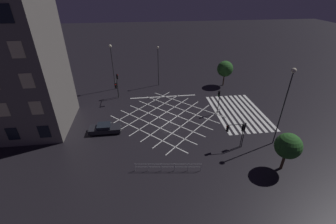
{
  "coord_description": "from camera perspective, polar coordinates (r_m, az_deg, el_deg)",
  "views": [
    {
      "loc": [
        -30.51,
        3.82,
        18.67
      ],
      "look_at": [
        0.0,
        0.0,
        0.86
      ],
      "focal_mm": 24.0,
      "sensor_mm": 36.0,
      "label": 1
    }
  ],
  "objects": [
    {
      "name": "traffic_light_ne_cross",
      "position": [
        42.04,
        -12.71,
        7.75
      ],
      "size": [
        0.36,
        0.39,
        4.51
      ],
      "rotation": [
        0.0,
        0.0,
        -1.57
      ],
      "color": "#2D2D30",
      "rests_on": "ground_plane"
    },
    {
      "name": "street_lamp_west",
      "position": [
        45.67,
        -2.53,
        12.83
      ],
      "size": [
        0.42,
        0.42,
        8.04
      ],
      "color": "#2D2D30",
      "rests_on": "ground_plane"
    },
    {
      "name": "traffic_light_median_south",
      "position": [
        36.39,
        12.77,
        3.62
      ],
      "size": [
        0.36,
        0.39,
        4.07
      ],
      "rotation": [
        0.0,
        0.0,
        1.57
      ],
      "color": "#2D2D30",
      "rests_on": "ground_plane"
    },
    {
      "name": "traffic_light_sw_cross",
      "position": [
        29.13,
        16.54,
        -4.47
      ],
      "size": [
        0.36,
        2.55,
        3.74
      ],
      "rotation": [
        0.0,
        0.0,
        1.57
      ],
      "color": "#2D2D30",
      "rests_on": "ground_plane"
    },
    {
      "name": "traffic_light_sw_main",
      "position": [
        29.95,
        18.41,
        -4.56
      ],
      "size": [
        0.39,
        0.36,
        3.37
      ],
      "color": "#2D2D30",
      "rests_on": "ground_plane"
    },
    {
      "name": "ground_plane",
      "position": [
        35.98,
        0.0,
        -1.18
      ],
      "size": [
        200.0,
        200.0,
        0.0
      ],
      "primitive_type": "plane",
      "color": "black"
    },
    {
      "name": "waiting_car",
      "position": [
        33.34,
        -15.73,
        -4.01
      ],
      "size": [
        1.88,
        4.43,
        1.26
      ],
      "rotation": [
        0.0,
        0.0,
        -1.57
      ],
      "color": "black",
      "rests_on": "ground_plane"
    },
    {
      "name": "street_tree_near",
      "position": [
        27.89,
        28.21,
        -7.63
      ],
      "size": [
        2.86,
        2.86,
        4.71
      ],
      "color": "#473323",
      "rests_on": "ground_plane"
    },
    {
      "name": "street_lamp_east",
      "position": [
        29.92,
        28.1,
        4.52
      ],
      "size": [
        0.57,
        0.57,
        10.44
      ],
      "color": "#2D2D30",
      "rests_on": "ground_plane"
    },
    {
      "name": "street_tree_far",
      "position": [
        47.41,
        14.28,
        10.57
      ],
      "size": [
        3.17,
        3.17,
        5.16
      ],
      "color": "#473323",
      "rests_on": "ground_plane"
    },
    {
      "name": "pedestrian_railing",
      "position": [
        26.05,
        0.0,
        -13.63
      ],
      "size": [
        0.98,
        7.48,
        1.05
      ],
      "rotation": [
        0.0,
        0.0,
        -1.7
      ],
      "color": "#9EA0A5",
      "rests_on": "ground_plane"
    },
    {
      "name": "road_markings",
      "position": [
        37.85,
        11.64,
        -0.15
      ],
      "size": [
        18.42,
        24.85,
        0.01
      ],
      "color": "silver",
      "rests_on": "ground_plane"
    },
    {
      "name": "street_lamp_far",
      "position": [
        44.63,
        -14.09,
        13.08
      ],
      "size": [
        0.53,
        0.53,
        8.83
      ],
      "color": "#2D2D30",
      "rests_on": "ground_plane"
    },
    {
      "name": "traffic_light_ne_main",
      "position": [
        40.56,
        -12.99,
        6.4
      ],
      "size": [
        2.44,
        0.36,
        3.94
      ],
      "rotation": [
        0.0,
        0.0,
        3.14
      ],
      "color": "#2D2D30",
      "rests_on": "ground_plane"
    }
  ]
}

